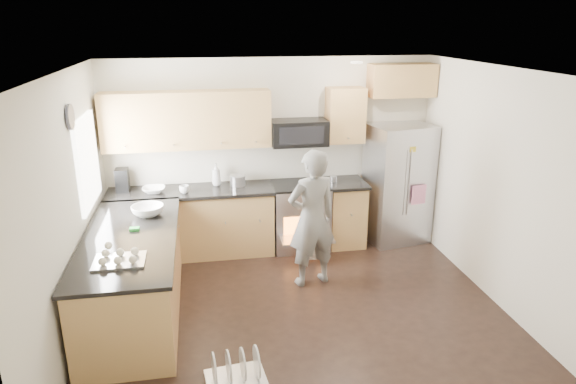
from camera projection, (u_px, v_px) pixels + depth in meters
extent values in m
plane|color=black|center=(298.00, 311.00, 5.69)|extent=(4.50, 4.50, 0.00)
cube|color=beige|center=(271.00, 153.00, 7.14)|extent=(4.50, 0.04, 2.60)
cube|color=beige|center=(357.00, 299.00, 3.40)|extent=(4.50, 0.04, 2.60)
cube|color=beige|center=(68.00, 214.00, 4.90)|extent=(0.04, 4.00, 2.60)
cube|color=beige|center=(499.00, 188.00, 5.64)|extent=(0.04, 4.00, 2.60)
cube|color=white|center=(300.00, 71.00, 4.86)|extent=(4.50, 4.00, 0.04)
cube|color=white|center=(87.00, 161.00, 5.76)|extent=(0.04, 1.00, 1.00)
cylinder|color=beige|center=(357.00, 62.00, 6.04)|extent=(0.14, 0.14, 0.02)
cylinder|color=#474754|center=(70.00, 117.00, 5.06)|extent=(0.03, 0.26, 0.26)
cube|color=#AF7746|center=(193.00, 224.00, 6.95)|extent=(2.15, 0.60, 0.87)
cube|color=black|center=(191.00, 191.00, 6.79)|extent=(2.19, 0.64, 0.04)
cube|color=#AF7746|center=(344.00, 214.00, 7.30)|extent=(0.50, 0.60, 0.87)
cube|color=black|center=(346.00, 183.00, 7.14)|extent=(0.54, 0.64, 0.04)
cube|color=#AF7746|center=(187.00, 120.00, 6.63)|extent=(2.16, 0.33, 0.74)
cube|color=#AF7746|center=(345.00, 115.00, 6.98)|extent=(0.50, 0.33, 0.74)
cube|color=#AF7746|center=(402.00, 80.00, 6.97)|extent=(0.90, 0.33, 0.44)
imported|color=white|center=(154.00, 190.00, 6.67)|extent=(0.29, 0.29, 0.07)
imported|color=silver|center=(216.00, 174.00, 6.94)|extent=(0.12, 0.12, 0.30)
imported|color=silver|center=(184.00, 189.00, 6.64)|extent=(0.13, 0.13, 0.10)
cylinder|color=#B7B7BC|center=(238.00, 180.00, 6.94)|extent=(0.21, 0.21, 0.14)
cube|color=black|center=(122.00, 180.00, 6.69)|extent=(0.16, 0.20, 0.30)
cylinder|color=#B7B7BC|center=(333.00, 179.00, 7.12)|extent=(0.10, 0.10, 0.08)
cube|color=#AF7746|center=(134.00, 278.00, 5.49)|extent=(0.90, 2.30, 0.87)
cube|color=black|center=(130.00, 238.00, 5.34)|extent=(0.96, 2.36, 0.04)
imported|color=white|center=(148.00, 210.00, 5.89)|extent=(0.37, 0.37, 0.12)
cube|color=green|center=(134.00, 229.00, 5.47)|extent=(0.10, 0.07, 0.03)
cube|color=#B7B7BC|center=(119.00, 257.00, 4.74)|extent=(0.47, 0.36, 0.10)
cube|color=#B7B7BC|center=(300.00, 217.00, 7.17)|extent=(0.76, 0.62, 0.90)
cube|color=black|center=(300.00, 185.00, 7.02)|extent=(0.76, 0.60, 0.03)
cube|color=orange|center=(304.00, 228.00, 6.89)|extent=(0.56, 0.02, 0.34)
cube|color=#B7B7BC|center=(307.00, 239.00, 6.76)|extent=(0.70, 0.34, 0.03)
cube|color=silver|center=(308.00, 250.00, 6.76)|extent=(0.24, 0.03, 0.28)
cube|color=black|center=(299.00, 132.00, 6.91)|extent=(0.76, 0.40, 0.34)
cube|color=#B7B7BC|center=(398.00, 184.00, 7.29)|extent=(0.93, 0.78, 1.69)
cylinder|color=#B7B7BC|center=(405.00, 183.00, 6.94)|extent=(0.02, 0.02, 0.92)
cylinder|color=#B7B7BC|center=(409.00, 183.00, 6.95)|extent=(0.02, 0.02, 0.92)
cube|color=pink|center=(419.00, 195.00, 7.04)|extent=(0.22, 0.04, 0.28)
cube|color=#89A8DC|center=(397.00, 164.00, 6.84)|extent=(0.16, 0.03, 0.20)
imported|color=gray|center=(312.00, 219.00, 6.04)|extent=(0.69, 0.54, 1.68)
cube|color=#B7B7BC|center=(236.00, 381.00, 4.55)|extent=(0.57, 0.47, 0.03)
cylinder|color=silver|center=(214.00, 369.00, 4.45)|extent=(0.05, 0.29, 0.29)
cylinder|color=silver|center=(229.00, 366.00, 4.49)|extent=(0.05, 0.29, 0.29)
cylinder|color=silver|center=(243.00, 364.00, 4.52)|extent=(0.05, 0.29, 0.29)
cylinder|color=silver|center=(257.00, 361.00, 4.55)|extent=(0.05, 0.29, 0.29)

